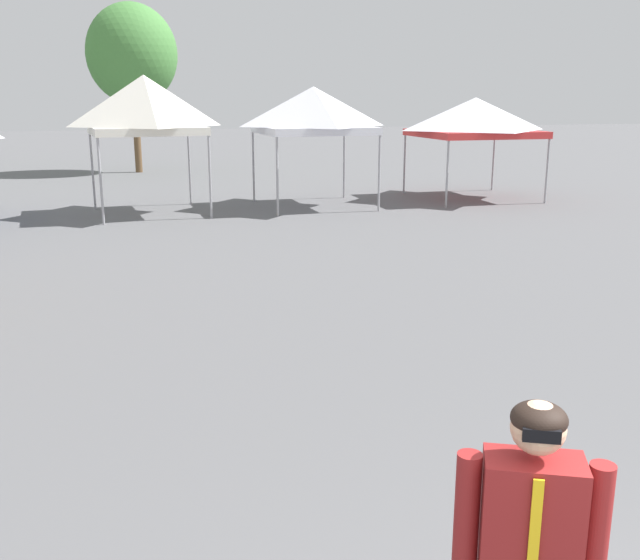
{
  "coord_description": "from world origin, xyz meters",
  "views": [
    {
      "loc": [
        -2.14,
        -1.35,
        2.99
      ],
      "look_at": [
        -0.25,
        5.0,
        1.3
      ],
      "focal_mm": 40.27,
      "sensor_mm": 36.0,
      "label": 1
    }
  ],
  "objects_px": {
    "canopy_tent_center": "(313,110)",
    "canopy_tent_behind_right": "(475,117)",
    "canopy_tent_right_of_center": "(145,105)",
    "tree_behind_tents_center": "(132,54)"
  },
  "relations": [
    {
      "from": "canopy_tent_right_of_center",
      "to": "canopy_tent_center",
      "type": "height_order",
      "value": "canopy_tent_right_of_center"
    },
    {
      "from": "canopy_tent_right_of_center",
      "to": "tree_behind_tents_center",
      "type": "xyz_separation_m",
      "value": [
        0.24,
        11.24,
        1.84
      ]
    },
    {
      "from": "canopy_tent_behind_right",
      "to": "tree_behind_tents_center",
      "type": "distance_m",
      "value": 14.55
    },
    {
      "from": "canopy_tent_right_of_center",
      "to": "canopy_tent_behind_right",
      "type": "height_order",
      "value": "canopy_tent_right_of_center"
    },
    {
      "from": "canopy_tent_behind_right",
      "to": "tree_behind_tents_center",
      "type": "bearing_deg",
      "value": 130.42
    },
    {
      "from": "canopy_tent_right_of_center",
      "to": "canopy_tent_behind_right",
      "type": "distance_m",
      "value": 9.58
    },
    {
      "from": "canopy_tent_right_of_center",
      "to": "canopy_tent_center",
      "type": "bearing_deg",
      "value": 0.61
    },
    {
      "from": "canopy_tent_right_of_center",
      "to": "tree_behind_tents_center",
      "type": "height_order",
      "value": "tree_behind_tents_center"
    },
    {
      "from": "canopy_tent_center",
      "to": "canopy_tent_behind_right",
      "type": "bearing_deg",
      "value": 2.77
    },
    {
      "from": "canopy_tent_right_of_center",
      "to": "tree_behind_tents_center",
      "type": "relative_size",
      "value": 0.54
    }
  ]
}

